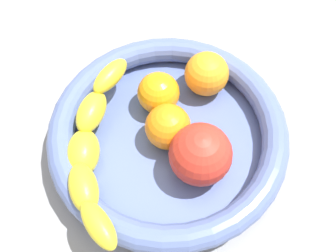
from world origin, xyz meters
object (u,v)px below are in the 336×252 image
orange_mid_right (207,74)px  tomato_red (200,154)px  banana_draped_left (91,148)px  orange_mid_left (168,129)px  orange_front (158,93)px  fruit_bowl (168,135)px

orange_mid_right → tomato_red: bearing=-93.9°
banana_draped_left → orange_mid_left: size_ratio=4.45×
orange_front → tomato_red: tomato_red is taller
fruit_bowl → orange_mid_left: orange_mid_left is taller
orange_mid_right → tomato_red: size_ratio=0.80×
fruit_bowl → orange_mid_right: 9.64cm
fruit_bowl → banana_draped_left: banana_draped_left is taller
banana_draped_left → orange_mid_right: size_ratio=4.29×
tomato_red → banana_draped_left: bearing=177.6°
orange_mid_right → fruit_bowl: bearing=-119.9°
fruit_bowl → orange_front: size_ratio=5.45×
fruit_bowl → orange_front: bearing=106.1°
fruit_bowl → banana_draped_left: bearing=-158.9°
orange_mid_right → orange_mid_left: bearing=-118.8°
orange_front → orange_mid_right: orange_mid_right is taller
banana_draped_left → orange_mid_right: (13.51, 11.55, -0.23)cm
orange_mid_left → orange_front: bearing=105.8°
banana_draped_left → tomato_red: tomato_red is taller
orange_front → orange_mid_left: 5.46cm
fruit_bowl → orange_mid_left: (0.05, -0.27, 2.03)cm
banana_draped_left → orange_front: size_ratio=4.62×
orange_front → orange_mid_left: size_ratio=0.96×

